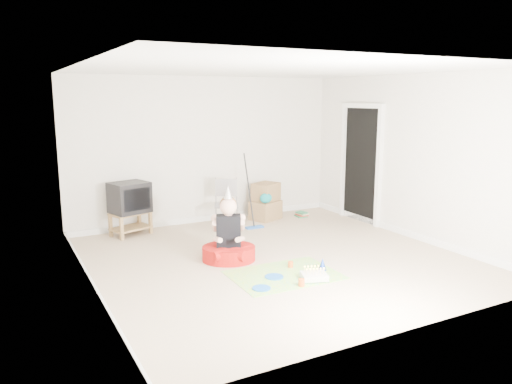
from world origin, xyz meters
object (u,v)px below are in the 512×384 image
folding_chair (226,205)px  seated_woman (229,244)px  tv_stand (131,221)px  birthday_cake (314,277)px  crt_tv (129,197)px  cardboard_boxes (266,202)px

folding_chair → seated_woman: seated_woman is taller
tv_stand → birthday_cake: (1.49, -3.13, -0.19)m
crt_tv → seated_woman: 2.17m
tv_stand → crt_tv: size_ratio=1.23×
cardboard_boxes → seated_woman: 2.46m
folding_chair → seated_woman: bearing=-113.5°
tv_stand → folding_chair: (1.54, -0.42, 0.19)m
tv_stand → folding_chair: bearing=-15.3°
crt_tv → folding_chair: size_ratio=0.66×
folding_chair → birthday_cake: folding_chair is taller
tv_stand → folding_chair: size_ratio=0.80×
seated_woman → birthday_cake: size_ratio=2.82×
cardboard_boxes → folding_chair: bearing=-160.5°
seated_woman → cardboard_boxes: bearing=48.9°
folding_chair → cardboard_boxes: 1.02m
tv_stand → cardboard_boxes: 2.50m
crt_tv → folding_chair: bearing=-31.7°
crt_tv → folding_chair: 1.61m
crt_tv → seated_woman: seated_woman is taller
folding_chair → cardboard_boxes: size_ratio=1.30×
tv_stand → cardboard_boxes: size_ratio=1.05×
seated_woman → tv_stand: bearing=114.4°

